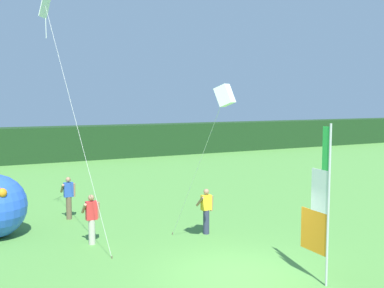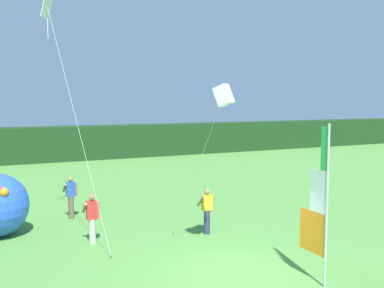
{
  "view_description": "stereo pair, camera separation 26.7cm",
  "coord_description": "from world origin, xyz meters",
  "px_view_note": "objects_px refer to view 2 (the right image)",
  "views": [
    {
      "loc": [
        -6.41,
        -9.99,
        4.75
      ],
      "look_at": [
        -0.02,
        2.63,
        3.37
      ],
      "focal_mm": 41.63,
      "sensor_mm": 36.0,
      "label": 1
    },
    {
      "loc": [
        -6.17,
        -10.11,
        4.75
      ],
      "look_at": [
        -0.02,
        2.63,
        3.37
      ],
      "focal_mm": 41.63,
      "sensor_mm": 36.0,
      "label": 2
    }
  ],
  "objects_px": {
    "person_far_left": "(92,217)",
    "person_far_right": "(207,210)",
    "person_mid_field": "(71,196)",
    "banner_flag": "(319,208)",
    "kite_white_diamond_2": "(50,20)",
    "kite_white_box_0": "(223,97)"
  },
  "relations": [
    {
      "from": "person_mid_field",
      "to": "person_far_right",
      "type": "height_order",
      "value": "person_mid_field"
    },
    {
      "from": "person_far_left",
      "to": "person_mid_field",
      "type": "bearing_deg",
      "value": 90.56
    },
    {
      "from": "banner_flag",
      "to": "kite_white_diamond_2",
      "type": "distance_m",
      "value": 10.87
    },
    {
      "from": "kite_white_box_0",
      "to": "kite_white_diamond_2",
      "type": "relative_size",
      "value": 0.62
    },
    {
      "from": "person_far_left",
      "to": "person_far_right",
      "type": "height_order",
      "value": "person_far_left"
    },
    {
      "from": "person_mid_field",
      "to": "person_far_right",
      "type": "distance_m",
      "value": 5.8
    },
    {
      "from": "kite_white_box_0",
      "to": "person_far_left",
      "type": "bearing_deg",
      "value": 129.47
    },
    {
      "from": "person_mid_field",
      "to": "person_far_left",
      "type": "height_order",
      "value": "person_mid_field"
    },
    {
      "from": "person_far_right",
      "to": "kite_white_diamond_2",
      "type": "relative_size",
      "value": 0.19
    },
    {
      "from": "kite_white_box_0",
      "to": "banner_flag",
      "type": "bearing_deg",
      "value": -53.8
    },
    {
      "from": "kite_white_diamond_2",
      "to": "person_far_right",
      "type": "bearing_deg",
      "value": -28.28
    },
    {
      "from": "banner_flag",
      "to": "person_mid_field",
      "type": "height_order",
      "value": "banner_flag"
    },
    {
      "from": "person_far_left",
      "to": "person_far_right",
      "type": "xyz_separation_m",
      "value": [
        3.94,
        -0.69,
        -0.02
      ]
    },
    {
      "from": "banner_flag",
      "to": "person_far_left",
      "type": "distance_m",
      "value": 7.41
    },
    {
      "from": "person_mid_field",
      "to": "person_far_left",
      "type": "bearing_deg",
      "value": -89.44
    },
    {
      "from": "person_far_left",
      "to": "person_far_right",
      "type": "distance_m",
      "value": 4.0
    },
    {
      "from": "person_mid_field",
      "to": "kite_white_diamond_2",
      "type": "relative_size",
      "value": 0.2
    },
    {
      "from": "person_far_left",
      "to": "kite_white_box_0",
      "type": "height_order",
      "value": "kite_white_box_0"
    },
    {
      "from": "person_mid_field",
      "to": "person_far_left",
      "type": "xyz_separation_m",
      "value": [
        0.03,
        -3.53,
        -0.02
      ]
    },
    {
      "from": "person_mid_field",
      "to": "kite_white_box_0",
      "type": "height_order",
      "value": "kite_white_box_0"
    },
    {
      "from": "person_far_right",
      "to": "kite_white_box_0",
      "type": "distance_m",
      "value": 5.02
    },
    {
      "from": "person_mid_field",
      "to": "person_far_right",
      "type": "relative_size",
      "value": 1.05
    }
  ]
}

